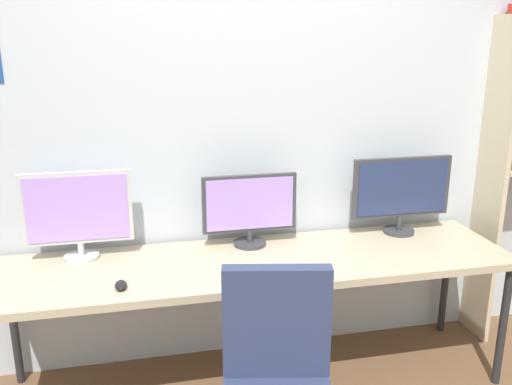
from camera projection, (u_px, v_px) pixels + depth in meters
name	position (u px, v px, depth m)	size (l,w,h in m)	color
wall_back	(242.00, 139.00, 3.11)	(5.09, 0.11, 2.60)	silver
desk	(258.00, 267.00, 2.89)	(2.69, 0.68, 0.74)	tan
monitor_left	(78.00, 212.00, 2.82)	(0.55, 0.18, 0.47)	silver
monitor_center	(250.00, 208.00, 3.02)	(0.52, 0.18, 0.40)	#38383D
monitor_right	(401.00, 191.00, 3.19)	(0.59, 0.18, 0.46)	#38383D
keyboard_main	(269.00, 276.00, 2.66)	(0.37, 0.13, 0.02)	black
computer_mouse	(121.00, 285.00, 2.55)	(0.06, 0.10, 0.03)	black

